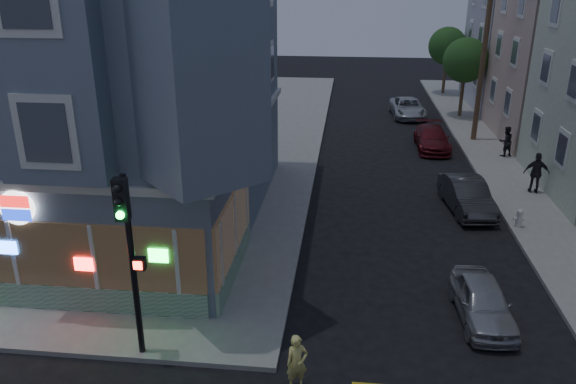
% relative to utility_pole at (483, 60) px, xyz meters
% --- Properties ---
extents(sidewalk_nw, '(33.00, 42.00, 0.15)m').
position_rel_utility_pole_xyz_m(sidewalk_nw, '(-25.50, -1.00, -4.72)').
color(sidewalk_nw, gray).
rests_on(sidewalk_nw, ground).
extents(corner_building, '(14.60, 14.60, 11.40)m').
position_rel_utility_pole_xyz_m(corner_building, '(-18.00, -13.02, 1.02)').
color(corner_building, slate).
rests_on(corner_building, sidewalk_nw).
extents(row_house_d, '(12.00, 8.60, 10.50)m').
position_rel_utility_pole_xyz_m(row_house_d, '(7.50, 10.00, 0.60)').
color(row_house_d, '#9996A5').
rests_on(row_house_d, sidewalk_ne).
extents(utility_pole, '(2.20, 0.30, 9.00)m').
position_rel_utility_pole_xyz_m(utility_pole, '(0.00, 0.00, 0.00)').
color(utility_pole, '#4C3826').
rests_on(utility_pole, sidewalk_ne).
extents(street_tree_near, '(3.00, 3.00, 5.30)m').
position_rel_utility_pole_xyz_m(street_tree_near, '(0.20, 6.00, -0.86)').
color(street_tree_near, '#4C3826').
rests_on(street_tree_near, sidewalk_ne).
extents(street_tree_far, '(3.00, 3.00, 5.30)m').
position_rel_utility_pole_xyz_m(street_tree_far, '(0.20, 14.00, -0.86)').
color(street_tree_far, '#4C3826').
rests_on(street_tree_far, sidewalk_ne).
extents(running_child, '(0.62, 0.52, 1.46)m').
position_rel_utility_pole_xyz_m(running_child, '(-8.43, -22.46, -4.07)').
color(running_child, '#ECE579').
rests_on(running_child, ground).
extents(pedestrian_a, '(0.97, 0.88, 1.63)m').
position_rel_utility_pole_xyz_m(pedestrian_a, '(1.00, -3.19, -3.83)').
color(pedestrian_a, black).
rests_on(pedestrian_a, sidewalk_ne).
extents(pedestrian_b, '(1.13, 0.60, 1.85)m').
position_rel_utility_pole_xyz_m(pedestrian_b, '(1.00, -8.66, -3.72)').
color(pedestrian_b, '#232129').
rests_on(pedestrian_b, sidewalk_ne).
extents(parked_car_a, '(1.55, 3.53, 1.18)m').
position_rel_utility_pole_xyz_m(parked_car_a, '(-3.40, -18.98, -4.21)').
color(parked_car_a, '#A5A7AC').
rests_on(parked_car_a, ground).
extents(parked_car_b, '(1.95, 4.29, 1.36)m').
position_rel_utility_pole_xyz_m(parked_car_b, '(-2.38, -10.79, -4.11)').
color(parked_car_b, '#323336').
rests_on(parked_car_b, ground).
extents(parked_car_c, '(1.78, 4.35, 1.26)m').
position_rel_utility_pole_xyz_m(parked_car_c, '(-2.68, -1.82, -4.17)').
color(parked_car_c, maroon).
rests_on(parked_car_c, ground).
extents(parked_car_d, '(2.43, 4.75, 1.28)m').
position_rel_utility_pole_xyz_m(parked_car_d, '(-3.40, 5.89, -4.16)').
color(parked_car_d, '#AFB4BB').
rests_on(parked_car_d, ground).
extents(traffic_signal, '(0.58, 0.55, 4.92)m').
position_rel_utility_pole_xyz_m(traffic_signal, '(-12.56, -21.82, -1.32)').
color(traffic_signal, black).
rests_on(traffic_signal, sidewalk_nw).
extents(fire_hydrant, '(0.43, 0.25, 0.75)m').
position_rel_utility_pole_xyz_m(fire_hydrant, '(-0.70, -12.59, -4.25)').
color(fire_hydrant, silver).
rests_on(fire_hydrant, sidewalk_ne).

